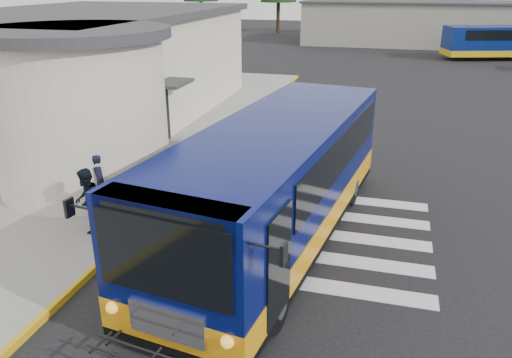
% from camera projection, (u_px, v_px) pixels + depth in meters
% --- Properties ---
extents(ground, '(140.00, 140.00, 0.00)m').
position_uv_depth(ground, '(300.00, 218.00, 14.03)').
color(ground, black).
rests_on(ground, ground).
extents(sidewalk, '(10.00, 34.00, 0.15)m').
position_uv_depth(sidewalk, '(95.00, 146.00, 19.76)').
color(sidewalk, gray).
rests_on(sidewalk, ground).
extents(curb_strip, '(0.12, 34.00, 0.16)m').
position_uv_depth(curb_strip, '(213.00, 157.00, 18.56)').
color(curb_strip, gold).
rests_on(curb_strip, ground).
extents(station_building, '(12.70, 18.70, 4.80)m').
position_uv_depth(station_building, '(87.00, 69.00, 21.88)').
color(station_building, beige).
rests_on(station_building, ground).
extents(crosswalk, '(8.00, 5.35, 0.01)m').
position_uv_depth(crosswalk, '(277.00, 228.00, 13.43)').
color(crosswalk, silver).
rests_on(crosswalk, ground).
extents(depot_building, '(26.40, 8.40, 4.20)m').
position_uv_depth(depot_building, '(437.00, 23.00, 49.40)').
color(depot_building, gray).
rests_on(depot_building, ground).
extents(transit_bus, '(4.76, 11.14, 3.07)m').
position_uv_depth(transit_bus, '(276.00, 187.00, 12.32)').
color(transit_bus, '#070F52').
rests_on(transit_bus, ground).
extents(pedestrian_a, '(0.64, 0.75, 1.76)m').
position_uv_depth(pedestrian_a, '(101.00, 183.00, 13.70)').
color(pedestrian_a, black).
rests_on(pedestrian_a, sidewalk).
extents(pedestrian_b, '(0.92, 1.01, 1.69)m').
position_uv_depth(pedestrian_b, '(87.00, 201.00, 12.70)').
color(pedestrian_b, black).
rests_on(pedestrian_b, sidewalk).
extents(bollard, '(0.08, 0.08, 0.99)m').
position_uv_depth(bollard, '(91.00, 224.00, 12.27)').
color(bollard, black).
rests_on(bollard, sidewalk).
extents(far_bus_a, '(9.22, 4.96, 2.29)m').
position_uv_depth(far_bus_a, '(500.00, 41.00, 40.89)').
color(far_bus_a, '#07195A').
rests_on(far_bus_a, ground).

